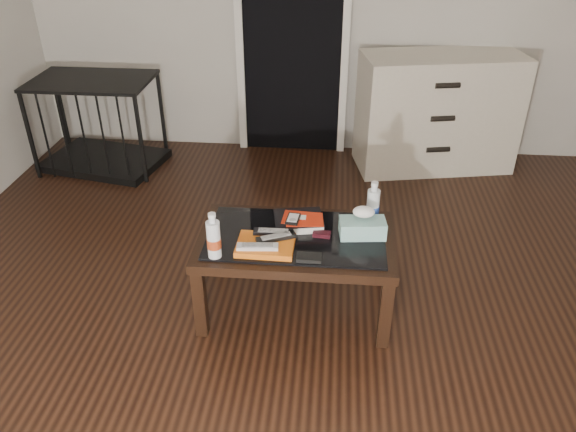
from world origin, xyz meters
name	(u,v)px	position (x,y,z in m)	size (l,w,h in m)	color
ground	(331,355)	(0.00, 0.00, 0.00)	(5.00, 5.00, 0.00)	black
room_shell	(350,14)	(0.00, 0.00, 1.62)	(5.00, 5.00, 5.00)	beige
doorway	(293,27)	(-0.40, 2.47, 1.02)	(0.90, 0.08, 2.07)	black
coffee_table	(296,246)	(-0.20, 0.36, 0.40)	(1.00, 0.60, 0.46)	black
dresser	(437,112)	(0.76, 2.23, 0.45)	(1.27, 0.72, 0.90)	beige
pet_crate	(101,138)	(-1.90, 2.00, 0.23)	(1.00, 0.77, 0.71)	black
magazines	(266,245)	(-0.35, 0.23, 0.48)	(0.28, 0.21, 0.03)	#D46013
remote_silver	(257,246)	(-0.38, 0.18, 0.50)	(0.20, 0.05, 0.02)	#BBBBC0
remote_black_front	(276,237)	(-0.30, 0.27, 0.50)	(0.20, 0.05, 0.02)	black
remote_black_back	(273,232)	(-0.32, 0.32, 0.50)	(0.20, 0.05, 0.02)	black
textbook	(298,221)	(-0.20, 0.46, 0.48)	(0.25, 0.20, 0.05)	black
dvd_mailers	(301,218)	(-0.19, 0.45, 0.51)	(0.19, 0.14, 0.01)	red
ipod	(293,219)	(-0.23, 0.42, 0.52)	(0.06, 0.10, 0.02)	black
flip_phone	(322,234)	(-0.07, 0.37, 0.47)	(0.09, 0.05, 0.02)	black
wallet	(309,258)	(-0.13, 0.16, 0.47)	(0.12, 0.07, 0.02)	black
water_bottle_left	(213,235)	(-0.58, 0.14, 0.58)	(0.07, 0.07, 0.24)	silver
water_bottle_right	(373,203)	(0.18, 0.52, 0.58)	(0.07, 0.07, 0.24)	silver
tissue_box	(362,228)	(0.13, 0.39, 0.51)	(0.23, 0.12, 0.09)	teal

